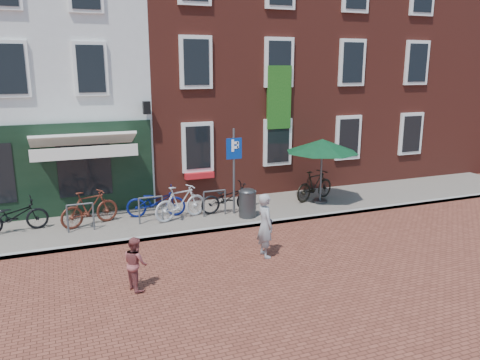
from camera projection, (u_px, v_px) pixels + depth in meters
name	position (u px, v px, depth m)	size (l,w,h in m)	color
ground	(212.00, 233.00, 13.78)	(80.00, 80.00, 0.00)	brown
sidewalk	(226.00, 213.00, 15.48)	(24.00, 3.00, 0.10)	slate
building_stucco	(19.00, 71.00, 17.29)	(8.00, 8.00, 9.00)	silver
building_brick_mid	(203.00, 58.00, 19.66)	(6.00, 8.00, 10.00)	maroon
building_brick_right	(329.00, 59.00, 21.79)	(6.00, 8.00, 10.00)	maroon
filler_right	(439.00, 69.00, 24.21)	(7.00, 8.00, 9.00)	maroon
litter_bin	(247.00, 201.00, 14.79)	(0.53, 0.53, 0.98)	#39393B
parking_sign	(234.00, 160.00, 14.83)	(0.50, 0.07, 2.73)	#4C4C4F
parasol	(322.00, 143.00, 16.00)	(2.47, 2.47, 2.30)	#4C4C4F
woman	(265.00, 225.00, 11.90)	(0.60, 0.39, 1.64)	gray
boy	(136.00, 263.00, 10.20)	(0.57, 0.44, 1.17)	brown
bicycle_0	(14.00, 216.00, 13.43)	(0.63, 1.82, 0.95)	black
bicycle_1	(90.00, 208.00, 13.98)	(0.50, 1.76, 1.06)	#522216
bicycle_2	(156.00, 202.00, 14.83)	(0.63, 1.82, 0.95)	#081256
bicycle_3	(180.00, 202.00, 14.56)	(0.50, 1.76, 1.06)	#B8B8BA
bicycle_4	(228.00, 198.00, 15.28)	(0.63, 1.82, 0.95)	black
bicycle_5	(315.00, 185.00, 16.65)	(0.50, 1.76, 1.06)	black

